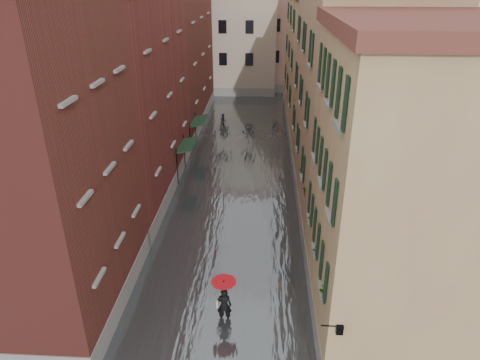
# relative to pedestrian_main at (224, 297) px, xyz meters

# --- Properties ---
(ground) EXTENTS (120.00, 120.00, 0.00)m
(ground) POSITION_rel_pedestrian_main_xyz_m (-0.35, 2.76, -1.29)
(ground) COLOR slate
(ground) RESTS_ON ground
(floodwater) EXTENTS (10.00, 60.00, 0.20)m
(floodwater) POSITION_rel_pedestrian_main_xyz_m (-0.35, 15.76, -1.19)
(floodwater) COLOR #4D5155
(floodwater) RESTS_ON ground
(building_left_near) EXTENTS (6.00, 8.00, 13.00)m
(building_left_near) POSITION_rel_pedestrian_main_xyz_m (-7.35, 0.76, 5.21)
(building_left_near) COLOR maroon
(building_left_near) RESTS_ON ground
(building_left_mid) EXTENTS (6.00, 14.00, 12.50)m
(building_left_mid) POSITION_rel_pedestrian_main_xyz_m (-7.35, 11.76, 4.96)
(building_left_mid) COLOR maroon
(building_left_mid) RESTS_ON ground
(building_left_far) EXTENTS (6.00, 16.00, 14.00)m
(building_left_far) POSITION_rel_pedestrian_main_xyz_m (-7.35, 26.76, 5.71)
(building_left_far) COLOR maroon
(building_left_far) RESTS_ON ground
(building_right_near) EXTENTS (6.00, 8.00, 11.50)m
(building_right_near) POSITION_rel_pedestrian_main_xyz_m (6.65, 0.76, 4.46)
(building_right_near) COLOR #A47755
(building_right_near) RESTS_ON ground
(building_right_mid) EXTENTS (6.00, 14.00, 13.00)m
(building_right_mid) POSITION_rel_pedestrian_main_xyz_m (6.65, 11.76, 5.21)
(building_right_mid) COLOR #9F8560
(building_right_mid) RESTS_ON ground
(building_right_far) EXTENTS (6.00, 16.00, 11.50)m
(building_right_far) POSITION_rel_pedestrian_main_xyz_m (6.65, 26.76, 4.46)
(building_right_far) COLOR #A47755
(building_right_far) RESTS_ON ground
(building_end_cream) EXTENTS (12.00, 9.00, 13.00)m
(building_end_cream) POSITION_rel_pedestrian_main_xyz_m (-3.35, 40.76, 5.21)
(building_end_cream) COLOR #B2A08D
(building_end_cream) RESTS_ON ground
(building_end_pink) EXTENTS (10.00, 9.00, 12.00)m
(building_end_pink) POSITION_rel_pedestrian_main_xyz_m (5.65, 42.76, 4.71)
(building_end_pink) COLOR tan
(building_end_pink) RESTS_ON ground
(awning_near) EXTENTS (1.09, 2.86, 2.80)m
(awning_near) POSITION_rel_pedestrian_main_xyz_m (-3.84, 13.87, 1.17)
(awning_near) COLOR #16311E
(awning_near) RESTS_ON ground
(awning_far) EXTENTS (1.09, 2.93, 2.80)m
(awning_far) POSITION_rel_pedestrian_main_xyz_m (-3.84, 19.31, 1.17)
(awning_far) COLOR #16311E
(awning_far) RESTS_ON ground
(wall_lantern) EXTENTS (0.71, 0.22, 0.35)m
(wall_lantern) POSITION_rel_pedestrian_main_xyz_m (3.98, -3.24, 1.71)
(wall_lantern) COLOR black
(wall_lantern) RESTS_ON ground
(window_planters) EXTENTS (0.59, 11.01, 0.84)m
(window_planters) POSITION_rel_pedestrian_main_xyz_m (3.77, 3.24, 2.22)
(window_planters) COLOR #933730
(window_planters) RESTS_ON ground
(pedestrian_main) EXTENTS (1.04, 1.04, 2.06)m
(pedestrian_main) POSITION_rel_pedestrian_main_xyz_m (0.00, 0.00, 0.00)
(pedestrian_main) COLOR black
(pedestrian_main) RESTS_ON ground
(pedestrian_far) EXTENTS (0.88, 0.80, 1.46)m
(pedestrian_far) POSITION_rel_pedestrian_main_xyz_m (-2.32, 24.85, -0.56)
(pedestrian_far) COLOR black
(pedestrian_far) RESTS_ON ground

